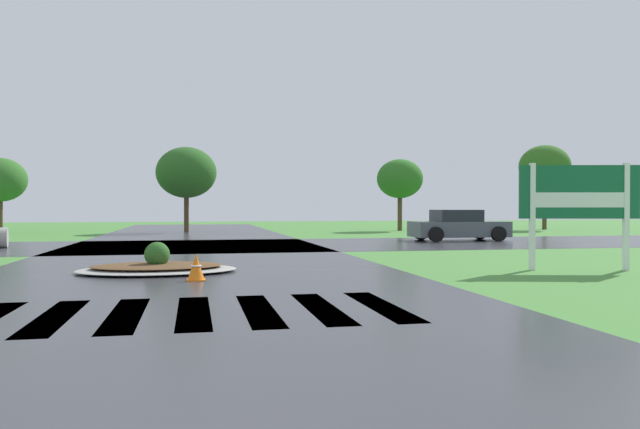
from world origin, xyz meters
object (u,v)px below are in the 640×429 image
at_px(median_island, 157,267).
at_px(car_silver_hatch, 458,226).
at_px(estate_billboard, 579,198).
at_px(traffic_cone, 196,268).

height_order(median_island, car_silver_hatch, car_silver_hatch).
xyz_separation_m(estate_billboard, car_silver_hatch, (2.57, 12.32, -1.05)).
relative_size(median_island, traffic_cone, 6.55).
height_order(car_silver_hatch, traffic_cone, car_silver_hatch).
distance_m(estate_billboard, median_island, 9.75).
xyz_separation_m(median_island, traffic_cone, (0.84, -1.77, 0.13)).
height_order(estate_billboard, median_island, estate_billboard).
bearing_deg(car_silver_hatch, median_island, -137.07).
bearing_deg(median_island, estate_billboard, -8.82).
bearing_deg(median_island, traffic_cone, -64.55).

